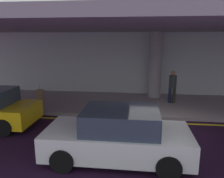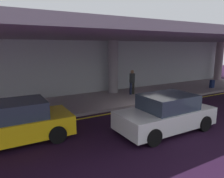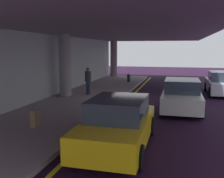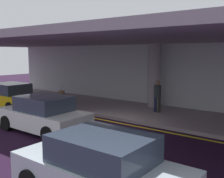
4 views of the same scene
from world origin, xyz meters
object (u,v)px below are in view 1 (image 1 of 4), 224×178
object	(u,v)px
car_white	(118,135)
suitcase_upright_primary	(40,95)
traveler_with_luggage	(173,85)
support_column_far_left	(155,65)

from	to	relation	value
car_white	suitcase_upright_primary	size ratio (longest dim) A/B	4.56
suitcase_upright_primary	traveler_with_luggage	bearing A→B (deg)	-14.88
support_column_far_left	traveler_with_luggage	world-z (taller)	support_column_far_left
car_white	traveler_with_luggage	world-z (taller)	traveler_with_luggage
traveler_with_luggage	suitcase_upright_primary	xyz separation A→B (m)	(-6.97, -0.43, -0.65)
car_white	traveler_with_luggage	distance (m)	6.08
support_column_far_left	traveler_with_luggage	distance (m)	1.66
traveler_with_luggage	car_white	bearing A→B (deg)	-157.27
car_white	suitcase_upright_primary	distance (m)	6.99
car_white	traveler_with_luggage	size ratio (longest dim) A/B	2.44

